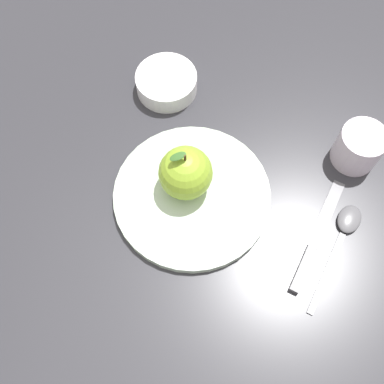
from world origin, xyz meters
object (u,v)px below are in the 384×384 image
apple (186,173)px  spoon (344,231)px  side_bowl (166,81)px  dinner_plate (192,195)px  knife (313,244)px  cup (359,146)px

apple → spoon: size_ratio=0.56×
apple → side_bowl: bearing=-80.9°
dinner_plate → apple: (0.01, -0.01, 0.05)m
dinner_plate → apple: 0.05m
spoon → knife: bearing=21.9°
dinner_plate → knife: dinner_plate is taller
cup → dinner_plate: bearing=14.3°
side_bowl → dinner_plate: bearing=100.9°
dinner_plate → knife: size_ratio=1.35×
knife → spoon: size_ratio=1.06×
apple → side_bowl: size_ratio=0.91×
dinner_plate → side_bowl: side_bowl is taller
knife → spoon: 0.05m
cup → spoon: size_ratio=0.42×
cup → spoon: 0.14m
knife → side_bowl: bearing=-53.0°
cup → side_bowl: bearing=-25.3°
apple → cup: apple is taller
side_bowl → spoon: side_bowl is taller
dinner_plate → knife: (-0.18, 0.08, -0.00)m
cup → spoon: (0.03, 0.13, -0.03)m
side_bowl → cup: size_ratio=1.46×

